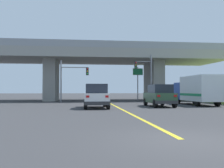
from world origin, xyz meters
name	(u,v)px	position (x,y,z in m)	size (l,w,h in m)	color
ground	(104,100)	(0.00, 29.27, 0.00)	(160.00, 160.00, 0.00)	#353538
overpass_bridge	(104,62)	(0.00, 29.27, 5.71)	(34.71, 9.76, 7.92)	gray
lane_divider_stripe	(120,108)	(0.00, 13.17, 0.00)	(0.20, 26.34, 0.01)	yellow
suv_lead	(96,96)	(-1.94, 13.68, 1.01)	(2.03, 4.36, 2.02)	silver
suv_crossing	(159,96)	(3.96, 14.93, 1.01)	(1.97, 4.50, 2.02)	#2D4C33
box_truck	(197,90)	(8.54, 16.84, 1.56)	(2.33, 7.01, 2.92)	navy
traffic_signal_nearside	(146,73)	(5.02, 23.96, 3.72)	(2.29, 0.36, 6.09)	slate
traffic_signal_farside	(71,76)	(-4.50, 23.42, 3.21)	(3.44, 0.36, 5.14)	slate
highway_sign	(138,76)	(4.77, 27.73, 3.50)	(1.47, 0.17, 4.80)	slate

